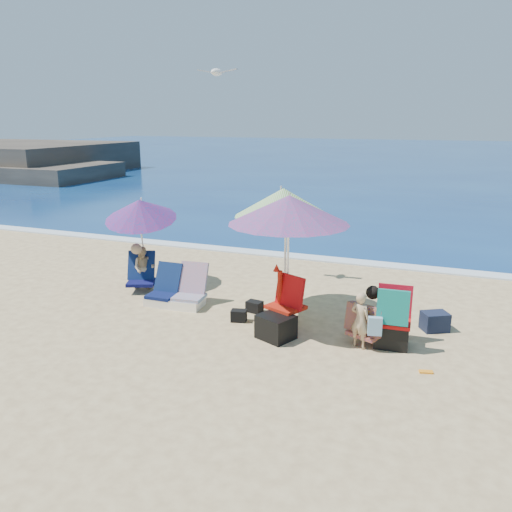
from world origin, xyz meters
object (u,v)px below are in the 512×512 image
(chair_navy, at_px, (164,293))
(person_left, at_px, (143,268))
(umbrella_striped, at_px, (283,202))
(chair_rainbow, at_px, (189,295))
(umbrella_turquoise, at_px, (289,210))
(camp_chair_left, at_px, (279,320))
(furled_umbrella, at_px, (279,293))
(camp_chair_right, at_px, (392,325))
(person_center, at_px, (363,319))
(seagull, at_px, (217,72))
(umbrella_blue, at_px, (140,209))

(chair_navy, xyz_separation_m, person_left, (-0.85, 0.59, 0.27))
(umbrella_striped, distance_m, chair_rainbow, 2.60)
(umbrella_turquoise, bearing_deg, camp_chair_left, -88.66)
(chair_navy, relative_size, chair_rainbow, 0.95)
(furled_umbrella, height_order, camp_chair_left, furled_umbrella)
(umbrella_striped, height_order, camp_chair_left, umbrella_striped)
(chair_navy, height_order, person_left, person_left)
(camp_chair_right, height_order, person_left, person_left)
(umbrella_turquoise, xyz_separation_m, person_center, (1.38, -0.34, -1.62))
(camp_chair_right, distance_m, person_center, 0.46)
(person_left, bearing_deg, person_center, -13.08)
(chair_navy, distance_m, seagull, 4.67)
(person_left, relative_size, seagull, 1.18)
(camp_chair_right, bearing_deg, umbrella_turquoise, 173.53)
(chair_rainbow, xyz_separation_m, camp_chair_right, (3.89, -0.46, 0.15))
(chair_rainbow, height_order, camp_chair_right, camp_chair_right)
(camp_chair_right, distance_m, person_left, 5.37)
(umbrella_blue, relative_size, person_left, 1.98)
(umbrella_turquoise, height_order, seagull, seagull)
(camp_chair_left, bearing_deg, person_center, 6.10)
(person_center, height_order, seagull, seagull)
(chair_rainbow, bearing_deg, umbrella_striped, 13.50)
(person_center, relative_size, person_left, 0.90)
(umbrella_turquoise, xyz_separation_m, umbrella_blue, (-3.59, 0.99, -0.38))
(furled_umbrella, relative_size, person_center, 1.23)
(umbrella_blue, bearing_deg, camp_chair_left, -22.28)
(umbrella_striped, distance_m, seagull, 3.38)
(seagull, bearing_deg, person_center, -33.48)
(umbrella_turquoise, relative_size, chair_rainbow, 2.96)
(chair_navy, bearing_deg, person_left, 145.05)
(umbrella_turquoise, height_order, chair_rainbow, umbrella_turquoise)
(chair_rainbow, distance_m, camp_chair_left, 2.22)
(umbrella_striped, distance_m, umbrella_blue, 3.31)
(furled_umbrella, bearing_deg, chair_rainbow, 169.16)
(person_center, bearing_deg, seagull, 146.52)
(umbrella_striped, xyz_separation_m, umbrella_blue, (-3.27, 0.32, -0.39))
(umbrella_striped, bearing_deg, chair_navy, -168.26)
(camp_chair_left, relative_size, person_center, 1.13)
(camp_chair_right, bearing_deg, seagull, 150.78)
(umbrella_turquoise, distance_m, camp_chair_right, 2.50)
(chair_navy, height_order, camp_chair_left, camp_chair_left)
(chair_navy, height_order, chair_rainbow, chair_rainbow)
(camp_chair_right, bearing_deg, person_center, -163.14)
(umbrella_striped, bearing_deg, seagull, 144.25)
(chair_rainbow, bearing_deg, umbrella_turquoise, -6.87)
(umbrella_blue, xyz_separation_m, chair_rainbow, (1.51, -0.74, -1.47))
(umbrella_blue, xyz_separation_m, person_left, (0.12, -0.20, -1.22))
(chair_rainbow, relative_size, seagull, 0.92)
(furled_umbrella, distance_m, seagull, 4.91)
(chair_navy, relative_size, person_center, 0.82)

